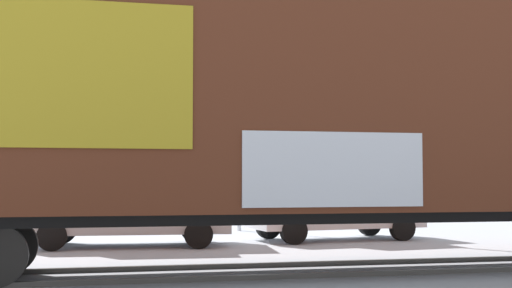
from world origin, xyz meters
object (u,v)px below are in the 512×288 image
Objects in this scene: freight_car at (318,104)px; parked_car_silver at (125,208)px; flagpole at (238,34)px; parked_car_white at (333,206)px.

freight_car is 6.29m from parked_car_silver.
flagpole reaches higher than freight_car.
flagpole reaches higher than parked_car_white.
parked_car_silver is (-3.41, -4.35, -5.13)m from flagpole.
parked_car_white is at bearing -63.64° from flagpole.
freight_car is 3.64× the size of parked_car_silver.
parked_car_silver is at bearing -173.05° from parked_car_white.
parked_car_silver is (-3.16, 5.08, -1.93)m from freight_car.
parked_car_silver is at bearing 121.88° from freight_car.
flagpole is at bearing 51.89° from parked_car_silver.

